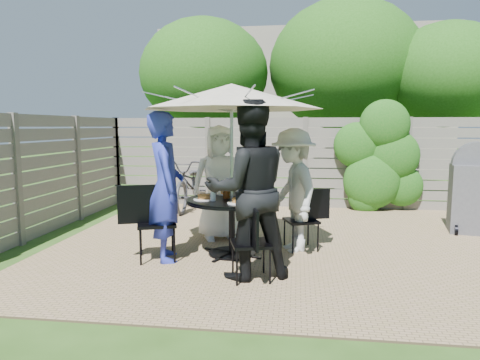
# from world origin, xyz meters

# --- Properties ---
(backyard_envelope) EXTENTS (60.00, 60.00, 5.00)m
(backyard_envelope) POSITION_xyz_m (0.09, 10.29, 2.61)
(backyard_envelope) COLOR #2C4D18
(backyard_envelope) RESTS_ON ground
(patio_table) EXTENTS (1.47, 1.47, 0.75)m
(patio_table) POSITION_xyz_m (-0.97, -0.42, 0.52)
(patio_table) COLOR black
(patio_table) RESTS_ON ground
(umbrella) EXTENTS (2.92, 2.92, 2.19)m
(umbrella) POSITION_xyz_m (-0.97, -0.42, 2.03)
(umbrella) COLOR silver
(umbrella) RESTS_ON ground
(chair_back) EXTENTS (0.55, 0.64, 0.85)m
(chair_back) POSITION_xyz_m (-1.32, 0.48, 0.25)
(chair_back) COLOR black
(chair_back) RESTS_ON ground
(person_back) EXTENTS (0.96, 0.80, 1.69)m
(person_back) POSITION_xyz_m (-1.27, 0.35, 0.84)
(person_back) COLOR white
(person_back) RESTS_ON ground
(chair_left) EXTENTS (0.73, 0.59, 0.96)m
(chair_left) POSITION_xyz_m (-1.87, -0.77, 0.29)
(chair_left) COLOR black
(chair_left) RESTS_ON ground
(person_left) EXTENTS (0.65, 0.79, 1.85)m
(person_left) POSITION_xyz_m (-1.75, -0.72, 0.92)
(person_left) COLOR #2632A8
(person_left) RESTS_ON ground
(chair_front) EXTENTS (0.50, 0.64, 0.84)m
(chair_front) POSITION_xyz_m (-0.63, -1.32, 0.25)
(chair_front) COLOR black
(chair_front) RESTS_ON ground
(person_front) EXTENTS (1.15, 1.03, 1.95)m
(person_front) POSITION_xyz_m (-0.67, -1.19, 0.97)
(person_front) COLOR black
(person_front) RESTS_ON ground
(chair_right) EXTENTS (0.64, 0.51, 0.83)m
(chair_right) POSITION_xyz_m (-0.07, -0.07, 0.25)
(chair_right) COLOR black
(chair_right) RESTS_ON ground
(person_right) EXTENTS (0.95, 1.21, 1.64)m
(person_right) POSITION_xyz_m (-0.20, -0.12, 0.82)
(person_right) COLOR #B7B7B2
(person_right) RESTS_ON ground
(plate_back) EXTENTS (0.26, 0.26, 0.06)m
(plate_back) POSITION_xyz_m (-1.10, -0.08, 0.77)
(plate_back) COLOR white
(plate_back) RESTS_ON patio_table
(plate_left) EXTENTS (0.26, 0.26, 0.06)m
(plate_left) POSITION_xyz_m (-1.31, -0.55, 0.77)
(plate_left) COLOR white
(plate_left) RESTS_ON patio_table
(plate_front) EXTENTS (0.26, 0.26, 0.06)m
(plate_front) POSITION_xyz_m (-0.84, -0.76, 0.77)
(plate_front) COLOR white
(plate_front) RESTS_ON patio_table
(plate_right) EXTENTS (0.26, 0.26, 0.06)m
(plate_right) POSITION_xyz_m (-0.64, -0.29, 0.77)
(plate_right) COLOR white
(plate_right) RESTS_ON patio_table
(glass_left) EXTENTS (0.07, 0.07, 0.14)m
(glass_left) POSITION_xyz_m (-1.18, -0.61, 0.82)
(glass_left) COLOR silver
(glass_left) RESTS_ON patio_table
(glass_front) EXTENTS (0.07, 0.07, 0.14)m
(glass_front) POSITION_xyz_m (-0.78, -0.62, 0.82)
(glass_front) COLOR silver
(glass_front) RESTS_ON patio_table
(glass_right) EXTENTS (0.07, 0.07, 0.14)m
(glass_right) POSITION_xyz_m (-0.77, -0.23, 0.82)
(glass_right) COLOR silver
(glass_right) RESTS_ON patio_table
(syrup_jug) EXTENTS (0.09, 0.09, 0.16)m
(syrup_jug) POSITION_xyz_m (-1.05, -0.39, 0.83)
(syrup_jug) COLOR #59280C
(syrup_jug) RESTS_ON patio_table
(coffee_cup) EXTENTS (0.08, 0.08, 0.12)m
(coffee_cup) POSITION_xyz_m (-0.96, -0.18, 0.81)
(coffee_cup) COLOR #C6B293
(coffee_cup) RESTS_ON patio_table
(bicycle) EXTENTS (0.71, 1.96, 1.03)m
(bicycle) POSITION_xyz_m (-2.27, 2.60, 0.51)
(bicycle) COLOR #333338
(bicycle) RESTS_ON ground
(bbq_grill) EXTENTS (0.79, 0.67, 1.43)m
(bbq_grill) POSITION_xyz_m (2.58, 1.22, 0.65)
(bbq_grill) COLOR #545459
(bbq_grill) RESTS_ON ground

